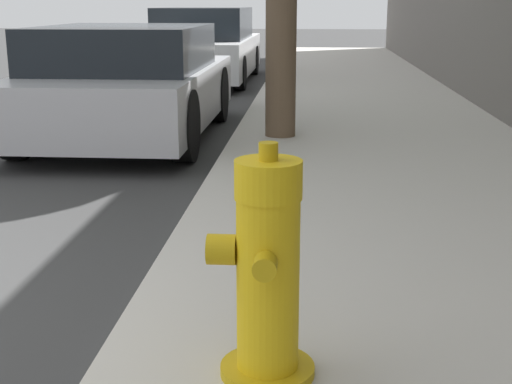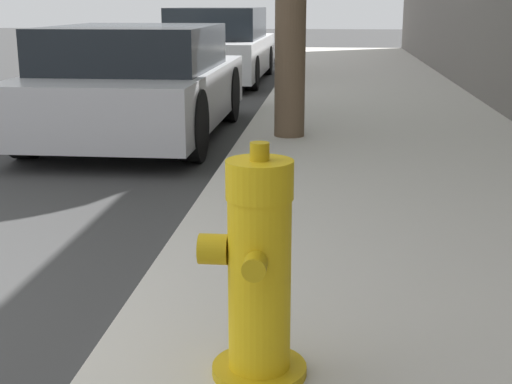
{
  "view_description": "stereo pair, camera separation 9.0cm",
  "coord_description": "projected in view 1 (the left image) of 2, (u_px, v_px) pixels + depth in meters",
  "views": [
    {
      "loc": [
        2.63,
        -2.41,
        1.49
      ],
      "look_at": [
        2.35,
        1.18,
        0.53
      ],
      "focal_mm": 50.0,
      "sensor_mm": 36.0,
      "label": 1
    },
    {
      "loc": [
        2.72,
        -2.41,
        1.49
      ],
      "look_at": [
        2.35,
        1.18,
        0.53
      ],
      "focal_mm": 50.0,
      "sensor_mm": 36.0,
      "label": 2
    }
  ],
  "objects": [
    {
      "name": "parked_car_near",
      "position": [
        128.0,
        83.0,
        7.93
      ],
      "size": [
        1.87,
        3.95,
        1.25
      ],
      "color": "#B7B7BC",
      "rests_on": "ground_plane"
    },
    {
      "name": "parked_car_mid",
      "position": [
        206.0,
        47.0,
        13.71
      ],
      "size": [
        1.77,
        4.59,
        1.4
      ],
      "color": "silver",
      "rests_on": "ground_plane"
    },
    {
      "name": "fire_hydrant",
      "position": [
        267.0,
        273.0,
        2.56
      ],
      "size": [
        0.4,
        0.4,
        0.88
      ],
      "color": "#C39C11",
      "rests_on": "sidewalk_slab"
    }
  ]
}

